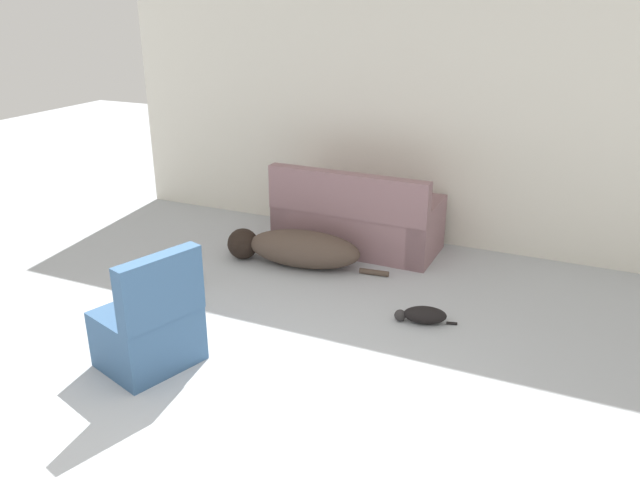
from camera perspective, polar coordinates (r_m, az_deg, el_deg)
ground_plane at (r=3.97m, az=-10.20°, el=-18.28°), size 20.00×20.00×0.00m
wall_back at (r=6.68m, az=8.13°, el=11.54°), size 6.75×0.06×2.78m
couch at (r=6.58m, az=3.34°, el=1.67°), size 1.71×0.79×0.89m
dog at (r=6.18m, az=-2.28°, el=-0.76°), size 1.68×0.58×0.37m
cat at (r=5.23m, az=9.38°, el=-6.78°), size 0.51×0.26×0.14m
laptop_open at (r=5.91m, az=-12.51°, el=-3.39°), size 0.30×0.31×0.26m
book_blue at (r=5.63m, az=-17.83°, el=-6.08°), size 0.24×0.24×0.02m
side_chair at (r=4.66m, az=-15.25°, el=-7.73°), size 0.73×0.78×0.91m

